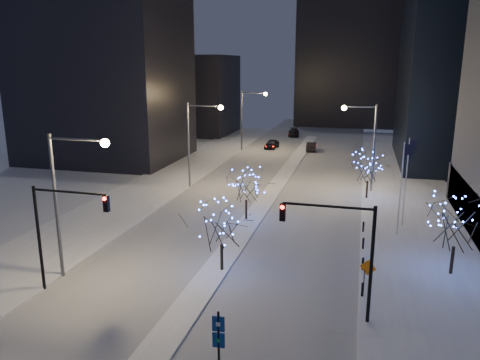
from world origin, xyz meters
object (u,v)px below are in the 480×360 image
(wayfinding_sign, at_px, (219,337))
(construction_sign, at_px, (368,270))
(traffic_signal_east, at_px, (344,243))
(holiday_tree_plaza_near, at_px, (456,223))
(holiday_tree_plaza_far, at_px, (368,167))
(street_lamp_east, at_px, (366,136))
(holiday_tree_median_near, at_px, (221,224))
(car_far, at_px, (294,132))
(street_lamp_w_mid, at_px, (197,133))
(car_mid, at_px, (311,146))
(street_lamp_w_near, at_px, (68,187))
(holiday_tree_median_far, at_px, (246,186))
(car_near, at_px, (272,144))
(street_lamp_w_far, at_px, (248,112))
(traffic_signal_west, at_px, (59,222))

(wayfinding_sign, relative_size, construction_sign, 1.81)
(traffic_signal_east, xyz_separation_m, holiday_tree_plaza_near, (7.22, 7.96, -0.89))
(holiday_tree_plaza_far, bearing_deg, street_lamp_east, 97.97)
(holiday_tree_median_near, height_order, construction_sign, holiday_tree_median_near)
(traffic_signal_east, xyz_separation_m, holiday_tree_plaza_far, (1.56, 26.03, -1.22))
(street_lamp_east, distance_m, car_far, 42.91)
(street_lamp_w_mid, distance_m, car_mid, 30.13)
(wayfinding_sign, bearing_deg, street_lamp_east, 76.59)
(street_lamp_w_near, xyz_separation_m, holiday_tree_median_far, (8.44, 14.79, -3.18))
(car_far, relative_size, holiday_tree_median_far, 1.10)
(car_mid, bearing_deg, holiday_tree_median_near, 85.34)
(wayfinding_sign, distance_m, construction_sign, 12.96)
(car_far, xyz_separation_m, holiday_tree_plaza_near, (19.91, -61.26, 3.12))
(car_near, xyz_separation_m, car_mid, (6.91, -0.48, -0.03))
(street_lamp_w_far, height_order, car_mid, street_lamp_w_far)
(street_lamp_east, height_order, holiday_tree_median_near, street_lamp_east)
(traffic_signal_west, height_order, car_far, traffic_signal_west)
(street_lamp_w_far, bearing_deg, holiday_tree_median_far, -76.52)
(wayfinding_sign, bearing_deg, traffic_signal_east, 47.43)
(street_lamp_w_mid, height_order, holiday_tree_median_far, street_lamp_w_mid)
(traffic_signal_east, height_order, holiday_tree_median_far, traffic_signal_east)
(car_mid, bearing_deg, holiday_tree_plaza_far, 104.53)
(car_near, relative_size, wayfinding_sign, 1.38)
(street_lamp_w_mid, bearing_deg, holiday_tree_median_near, -66.27)
(street_lamp_w_far, height_order, holiday_tree_median_far, street_lamp_w_far)
(traffic_signal_west, xyz_separation_m, holiday_tree_plaza_far, (18.94, 27.03, -1.22))
(street_lamp_east, bearing_deg, holiday_tree_plaza_far, -82.03)
(holiday_tree_median_near, bearing_deg, construction_sign, 0.24)
(car_near, relative_size, holiday_tree_plaza_near, 0.76)
(car_near, distance_m, holiday_tree_plaza_near, 51.08)
(car_mid, bearing_deg, street_lamp_w_near, 75.29)
(street_lamp_east, bearing_deg, street_lamp_w_mid, -171.04)
(holiday_tree_median_near, xyz_separation_m, holiday_tree_plaza_far, (10.00, 21.50, -0.03))
(street_lamp_w_far, bearing_deg, car_mid, 14.34)
(car_near, relative_size, holiday_tree_plaza_far, 0.87)
(car_near, xyz_separation_m, wayfinding_sign, (9.07, -60.58, 1.26))
(traffic_signal_east, distance_m, car_far, 70.48)
(holiday_tree_plaza_far, xyz_separation_m, wayfinding_sign, (-6.84, -32.45, -1.51))
(street_lamp_east, height_order, traffic_signal_west, street_lamp_east)
(street_lamp_east, distance_m, car_mid, 26.74)
(traffic_signal_west, bearing_deg, street_lamp_w_mid, 91.06)
(holiday_tree_median_near, bearing_deg, wayfinding_sign, -73.91)
(street_lamp_w_near, relative_size, holiday_tree_plaza_far, 1.89)
(street_lamp_w_far, relative_size, construction_sign, 5.47)
(car_far, bearing_deg, holiday_tree_plaza_near, -78.46)
(holiday_tree_median_far, bearing_deg, street_lamp_w_mid, 129.57)
(construction_sign, bearing_deg, car_far, 120.40)
(car_near, distance_m, construction_sign, 52.07)
(holiday_tree_median_near, bearing_deg, street_lamp_w_near, -159.51)
(car_mid, xyz_separation_m, holiday_tree_median_far, (-2.00, -37.88, 2.57))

